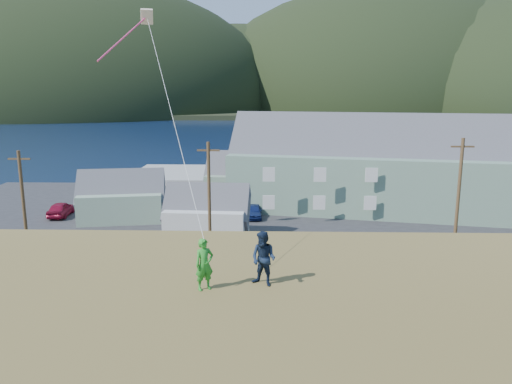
# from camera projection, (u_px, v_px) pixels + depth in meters

# --- Properties ---
(ground) EXTENTS (900.00, 900.00, 0.00)m
(ground) POSITION_uv_depth(u_px,v_px,m) (254.00, 279.00, 35.22)
(ground) COLOR #0A1638
(ground) RESTS_ON ground
(grass_strip) EXTENTS (110.00, 8.00, 0.10)m
(grass_strip) POSITION_uv_depth(u_px,v_px,m) (253.00, 290.00, 33.25)
(grass_strip) COLOR #4C3D19
(grass_strip) RESTS_ON ground
(waterfront_lot) EXTENTS (72.00, 36.00, 0.12)m
(waterfront_lot) POSITION_uv_depth(u_px,v_px,m) (259.00, 217.00, 51.83)
(waterfront_lot) COLOR #28282B
(waterfront_lot) RESTS_ON ground
(wharf) EXTENTS (26.00, 14.00, 0.90)m
(wharf) POSITION_uv_depth(u_px,v_px,m) (222.00, 175.00, 74.41)
(wharf) COLOR gray
(wharf) RESTS_ON ground
(far_shore) EXTENTS (900.00, 320.00, 2.00)m
(far_shore) POSITION_uv_depth(u_px,v_px,m) (268.00, 105.00, 357.80)
(far_shore) COLOR black
(far_shore) RESTS_ON ground
(far_hills) EXTENTS (760.00, 265.00, 143.00)m
(far_hills) POSITION_uv_depth(u_px,v_px,m) (326.00, 106.00, 307.13)
(far_hills) COLOR black
(far_hills) RESTS_ON ground
(lodge) EXTENTS (37.55, 16.77, 12.77)m
(lodge) POSITION_uv_depth(u_px,v_px,m) (399.00, 167.00, 53.44)
(lodge) COLOR slate
(lodge) RESTS_ON waterfront_lot
(shed_palegreen_near) EXTENTS (9.35, 6.68, 6.22)m
(shed_palegreen_near) POSITION_uv_depth(u_px,v_px,m) (122.00, 197.00, 50.40)
(shed_palegreen_near) COLOR gray
(shed_palegreen_near) RESTS_ON waterfront_lot
(shed_white) EXTENTS (7.74, 5.39, 5.94)m
(shed_white) POSITION_uv_depth(u_px,v_px,m) (207.00, 214.00, 44.25)
(shed_white) COLOR beige
(shed_white) RESTS_ON waterfront_lot
(shed_palegreen_far) EXTENTS (11.22, 7.10, 7.19)m
(shed_palegreen_far) POSITION_uv_depth(u_px,v_px,m) (252.00, 179.00, 58.67)
(shed_palegreen_far) COLOR slate
(shed_palegreen_far) RESTS_ON waterfront_lot
(utility_poles) EXTENTS (31.38, 0.24, 9.75)m
(utility_poles) POSITION_uv_depth(u_px,v_px,m) (236.00, 208.00, 35.73)
(utility_poles) COLOR #47331E
(utility_poles) RESTS_ON waterfront_lot
(parked_cars) EXTENTS (21.98, 13.57, 1.58)m
(parked_cars) POSITION_uv_depth(u_px,v_px,m) (175.00, 202.00, 54.97)
(parked_cars) COLOR black
(parked_cars) RESTS_ON waterfront_lot
(kite_flyer_green) EXTENTS (0.70, 0.63, 1.61)m
(kite_flyer_green) POSITION_uv_depth(u_px,v_px,m) (204.00, 264.00, 15.16)
(kite_flyer_green) COLOR #258926
(kite_flyer_green) RESTS_ON hillside
(kite_flyer_navy) EXTENTS (1.05, 0.98, 1.73)m
(kite_flyer_navy) POSITION_uv_depth(u_px,v_px,m) (264.00, 259.00, 15.49)
(kite_flyer_navy) COLOR #132036
(kite_flyer_navy) RESTS_ON hillside
(kite_rig) EXTENTS (2.05, 3.20, 9.67)m
(kite_rig) POSITION_uv_depth(u_px,v_px,m) (144.00, 23.00, 19.09)
(kite_rig) COLOR beige
(kite_rig) RESTS_ON ground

